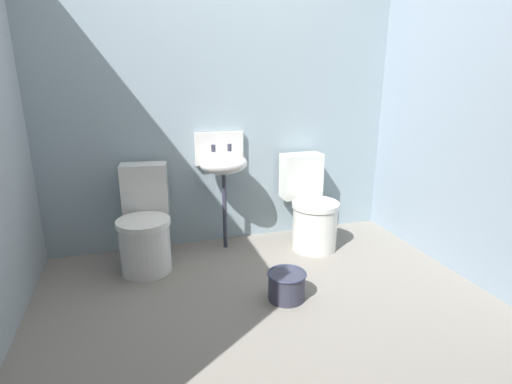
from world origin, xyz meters
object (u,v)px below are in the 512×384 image
at_px(toilet_left, 145,228).
at_px(bucket, 287,285).
at_px(toilet_right, 311,210).
at_px(sink, 223,162).

distance_m(toilet_left, bucket, 1.19).
distance_m(toilet_right, bucket, 0.96).
relative_size(toilet_left, toilet_right, 1.00).
bearing_deg(toilet_left, toilet_right, -172.92).
bearing_deg(sink, toilet_left, -164.25).
height_order(sink, bucket, sink).
bearing_deg(sink, toilet_right, -14.44).
height_order(toilet_right, bucket, toilet_right).
height_order(toilet_left, bucket, toilet_left).
height_order(toilet_right, sink, sink).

